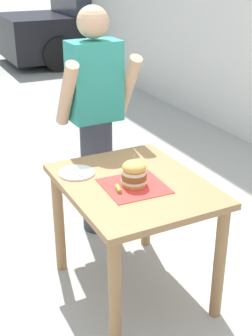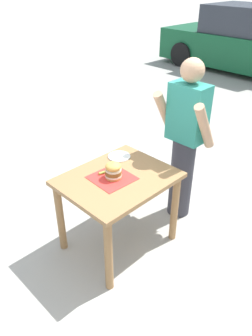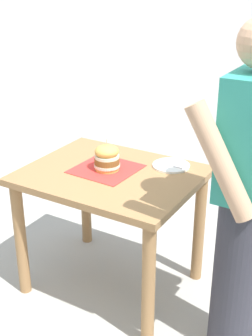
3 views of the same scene
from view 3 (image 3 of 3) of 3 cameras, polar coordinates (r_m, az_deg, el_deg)
ground_plane at (r=3.07m, az=-1.65°, el=-13.85°), size 80.00×80.00×0.00m
patio_table at (r=2.73m, az=-1.81°, el=-3.29°), size 0.79×0.98×0.78m
serving_paper at (r=2.71m, az=-2.45°, el=-0.11°), size 0.36×0.36×0.00m
sandwich at (r=2.67m, az=-2.34°, el=1.28°), size 0.15×0.15×0.18m
pickle_spear at (r=2.80m, az=-1.51°, el=0.97°), size 0.04×0.08×0.02m
side_plate_with_forks at (r=2.76m, az=5.52°, el=0.32°), size 0.22×0.22×0.02m
diner_across_table at (r=2.23m, az=14.31°, el=-3.35°), size 0.55×0.35×1.69m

